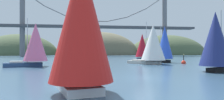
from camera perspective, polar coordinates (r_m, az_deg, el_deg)
name	(u,v)px	position (r m, az deg, el deg)	size (l,w,h in m)	color
ground_plane	(144,78)	(24.49, 9.12, -7.76)	(360.00, 360.00, 0.00)	#385670
headland_right	(167,55)	(171.88, 15.25, -1.27)	(63.65, 44.00, 32.03)	#4C5B3D
headland_center	(100,55)	(158.73, -3.36, -1.37)	(60.85, 44.00, 35.69)	#6B664C
headland_left	(20,55)	(165.39, -24.57, -1.30)	(55.72, 44.00, 31.11)	#4C5B3D
suspension_bridge	(97,26)	(119.34, -4.30, 6.80)	(119.00, 6.00, 36.92)	slate
sailboat_blue_spinnaker	(164,44)	(56.67, 14.53, 1.76)	(5.46, 8.90, 10.51)	black
sailboat_pink_spinnaker	(35,44)	(44.02, -20.94, 1.72)	(8.81, 5.82, 9.75)	navy
sailboat_navy_sail	(216,40)	(34.33, 27.20, 2.57)	(8.41, 6.15, 9.50)	black
sailboat_red_spinnaker	(81,24)	(15.58, -8.79, 7.35)	(6.13, 9.96, 11.14)	white
sailboat_white_mainsail	(153,43)	(48.74, 11.35, 1.81)	(9.35, 10.10, 10.23)	#B7B2A8
sailboat_crimson_sail	(143,46)	(73.31, 8.65, 1.01)	(10.06, 7.22, 10.60)	navy
channel_buoy	(184,62)	(52.85, 19.54, -3.28)	(1.10, 1.10, 2.64)	red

